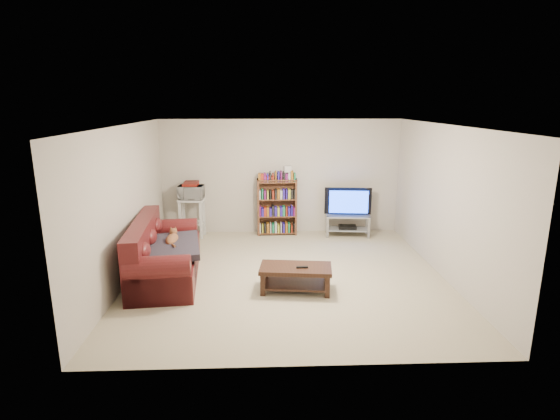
{
  "coord_description": "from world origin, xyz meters",
  "views": [
    {
      "loc": [
        -0.38,
        -6.6,
        2.74
      ],
      "look_at": [
        -0.1,
        0.4,
        1.0
      ],
      "focal_mm": 28.0,
      "sensor_mm": 36.0,
      "label": 1
    }
  ],
  "objects_px": {
    "tv_stand": "(348,222)",
    "bookshelf": "(277,206)",
    "coffee_table": "(296,274)",
    "sofa": "(161,258)"
  },
  "relations": [
    {
      "from": "tv_stand",
      "to": "bookshelf",
      "type": "distance_m",
      "value": 1.51
    },
    {
      "from": "coffee_table",
      "to": "tv_stand",
      "type": "distance_m",
      "value": 2.99
    },
    {
      "from": "sofa",
      "to": "coffee_table",
      "type": "bearing_deg",
      "value": -21.63
    },
    {
      "from": "sofa",
      "to": "coffee_table",
      "type": "xyz_separation_m",
      "value": [
        2.11,
        -0.61,
        -0.06
      ]
    },
    {
      "from": "tv_stand",
      "to": "bookshelf",
      "type": "height_order",
      "value": "bookshelf"
    },
    {
      "from": "coffee_table",
      "to": "tv_stand",
      "type": "bearing_deg",
      "value": 71.24
    },
    {
      "from": "coffee_table",
      "to": "bookshelf",
      "type": "distance_m",
      "value": 2.91
    },
    {
      "from": "coffee_table",
      "to": "sofa",
      "type": "bearing_deg",
      "value": 170.71
    },
    {
      "from": "sofa",
      "to": "tv_stand",
      "type": "xyz_separation_m",
      "value": [
        3.4,
        2.1,
        -0.02
      ]
    },
    {
      "from": "tv_stand",
      "to": "coffee_table",
      "type": "bearing_deg",
      "value": -109.51
    }
  ]
}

